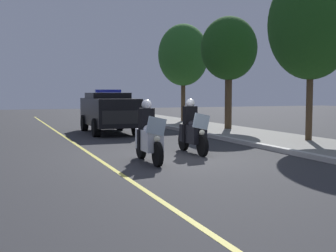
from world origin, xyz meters
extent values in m
plane|color=#333335|center=(0.00, 0.00, 0.00)|extent=(80.00, 80.00, 0.00)
cube|color=#B7B5AD|center=(0.00, 3.65, 0.07)|extent=(48.00, 0.24, 0.15)
cube|color=gray|center=(0.00, 5.55, 0.05)|extent=(48.00, 3.60, 0.10)
cube|color=#E0D14C|center=(0.00, -2.14, 0.00)|extent=(48.00, 0.12, 0.01)
cylinder|color=black|center=(1.02, -0.99, 0.32)|extent=(0.64, 0.14, 0.64)
cylinder|color=black|center=(-0.48, -0.95, 0.32)|extent=(0.64, 0.16, 0.64)
cube|color=white|center=(0.29, -0.97, 0.62)|extent=(1.21, 0.47, 0.56)
ellipsoid|color=white|center=(0.34, -0.97, 0.92)|extent=(0.57, 0.33, 0.24)
cube|color=silver|center=(0.92, -0.98, 1.05)|extent=(0.07, 0.56, 0.53)
sphere|color=#F9F4CC|center=(0.98, -0.99, 0.72)|extent=(0.17, 0.17, 0.17)
sphere|color=red|center=(0.79, -1.14, 0.98)|extent=(0.09, 0.09, 0.09)
sphere|color=#1933F2|center=(0.80, -0.82, 0.98)|extent=(0.09, 0.09, 0.09)
cube|color=black|center=(0.06, -0.96, 1.18)|extent=(0.29, 0.41, 0.60)
cube|color=black|center=(0.13, -0.76, 0.62)|extent=(0.18, 0.14, 0.56)
cube|color=black|center=(0.12, -1.16, 0.62)|extent=(0.18, 0.14, 0.56)
sphere|color=silver|center=(0.08, -0.96, 1.58)|extent=(0.28, 0.28, 0.28)
cylinder|color=black|center=(-0.16, 0.87, 0.32)|extent=(0.64, 0.14, 0.64)
cylinder|color=black|center=(-1.66, 0.91, 0.32)|extent=(0.64, 0.16, 0.64)
cube|color=black|center=(-0.89, 0.89, 0.62)|extent=(1.21, 0.47, 0.56)
ellipsoid|color=black|center=(-0.84, 0.89, 0.92)|extent=(0.57, 0.33, 0.24)
cube|color=silver|center=(-0.26, 0.88, 1.05)|extent=(0.07, 0.56, 0.53)
sphere|color=#F9F4CC|center=(-0.20, 0.88, 0.72)|extent=(0.17, 0.17, 0.17)
sphere|color=red|center=(-0.40, 0.72, 0.98)|extent=(0.09, 0.09, 0.09)
sphere|color=#1933F2|center=(-0.39, 1.04, 0.98)|extent=(0.09, 0.09, 0.09)
cube|color=black|center=(-1.12, 0.90, 1.18)|extent=(0.29, 0.41, 0.60)
cube|color=black|center=(-1.06, 1.10, 0.62)|extent=(0.18, 0.14, 0.56)
cube|color=black|center=(-1.07, 0.70, 0.62)|extent=(0.18, 0.14, 0.56)
sphere|color=white|center=(-1.10, 0.90, 1.58)|extent=(0.28, 0.28, 0.28)
cube|color=black|center=(-8.56, 0.06, 1.02)|extent=(4.94, 2.02, 1.24)
cube|color=black|center=(-8.86, 0.07, 1.72)|extent=(2.44, 1.80, 0.36)
cube|color=#2633D8|center=(-8.66, 0.06, 1.98)|extent=(0.31, 1.21, 0.14)
cube|color=black|center=(-6.16, 0.00, 0.88)|extent=(0.16, 1.62, 0.56)
cylinder|color=black|center=(-6.99, 0.92, 0.40)|extent=(0.81, 0.30, 0.80)
cylinder|color=black|center=(-7.03, -0.88, 0.40)|extent=(0.81, 0.30, 0.80)
cylinder|color=black|center=(-10.09, 1.00, 0.40)|extent=(0.81, 0.30, 0.80)
cylinder|color=black|center=(-10.13, -0.80, 0.40)|extent=(0.81, 0.30, 0.80)
cylinder|color=black|center=(-11.91, 2.23, 0.33)|extent=(0.66, 0.06, 0.66)
cylinder|color=black|center=(-13.01, 2.26, 0.33)|extent=(0.66, 0.06, 0.66)
cube|color=red|center=(-12.46, 2.24, 0.60)|extent=(1.00, 0.08, 0.36)
cube|color=black|center=(-12.51, 2.25, 1.20)|extent=(0.25, 0.33, 0.56)
sphere|color=tan|center=(-12.48, 2.24, 1.58)|extent=(0.22, 0.22, 0.22)
cylinder|color=#4C3823|center=(-1.92, 6.22, 1.64)|extent=(0.25, 0.25, 3.09)
ellipsoid|color=#1E4C19|center=(-1.92, 6.22, 4.48)|extent=(3.22, 3.22, 4.17)
cylinder|color=#4C3823|center=(-7.74, 5.99, 1.54)|extent=(0.35, 0.35, 2.89)
ellipsoid|color=#1E4C19|center=(-7.74, 5.99, 4.11)|extent=(2.80, 2.80, 3.15)
cylinder|color=#4C3823|center=(-13.91, 6.19, 1.55)|extent=(0.27, 0.27, 2.91)
ellipsoid|color=#286023|center=(-13.91, 6.19, 4.28)|extent=(3.18, 3.18, 3.88)
camera|label=1|loc=(11.44, -4.78, 1.91)|focal=46.41mm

